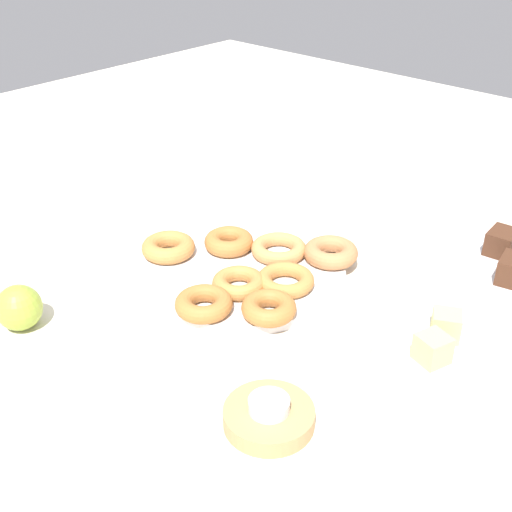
{
  "coord_description": "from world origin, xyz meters",
  "views": [
    {
      "loc": [
        0.65,
        0.63,
        0.56
      ],
      "look_at": [
        0.0,
        0.03,
        0.05
      ],
      "focal_mm": 46.74,
      "sensor_mm": 36.0,
      "label": 1
    }
  ],
  "objects_px": {
    "donut_7": "(331,252)",
    "donut_6": "(287,279)",
    "fruit_bowl": "(431,359)",
    "candle_holder": "(269,417)",
    "donut_2": "(229,242)",
    "melon_chunk_right": "(433,349)",
    "brownie_near": "(502,242)",
    "apple": "(19,308)",
    "cake_plate": "(499,269)",
    "donut_1": "(269,308)",
    "donut_0": "(168,247)",
    "donut_5": "(239,283)",
    "tealight": "(269,405)",
    "melon_chunk_left": "(446,325)",
    "donut_3": "(279,249)",
    "donut_plate": "(242,270)",
    "donut_4": "(204,304)"
  },
  "relations": [
    {
      "from": "donut_2",
      "to": "tealight",
      "type": "relative_size",
      "value": 1.68
    },
    {
      "from": "apple",
      "to": "donut_2",
      "type": "bearing_deg",
      "value": 166.65
    },
    {
      "from": "donut_plate",
      "to": "apple",
      "type": "bearing_deg",
      "value": -23.2
    },
    {
      "from": "donut_0",
      "to": "donut_5",
      "type": "relative_size",
      "value": 1.08
    },
    {
      "from": "donut_1",
      "to": "donut_3",
      "type": "height_order",
      "value": "donut_1"
    },
    {
      "from": "donut_plate",
      "to": "donut_3",
      "type": "distance_m",
      "value": 0.07
    },
    {
      "from": "donut_6",
      "to": "donut_0",
      "type": "bearing_deg",
      "value": -73.82
    },
    {
      "from": "melon_chunk_left",
      "to": "apple",
      "type": "height_order",
      "value": "melon_chunk_left"
    },
    {
      "from": "donut_5",
      "to": "donut_plate",
      "type": "bearing_deg",
      "value": -140.62
    },
    {
      "from": "donut_4",
      "to": "candle_holder",
      "type": "bearing_deg",
      "value": 65.69
    },
    {
      "from": "donut_4",
      "to": "melon_chunk_left",
      "type": "xyz_separation_m",
      "value": [
        -0.15,
        0.3,
        0.03
      ]
    },
    {
      "from": "brownie_near",
      "to": "donut_1",
      "type": "bearing_deg",
      "value": -22.21
    },
    {
      "from": "tealight",
      "to": "melon_chunk_left",
      "type": "xyz_separation_m",
      "value": [
        -0.24,
        0.09,
        0.03
      ]
    },
    {
      "from": "donut_0",
      "to": "donut_6",
      "type": "xyz_separation_m",
      "value": [
        -0.06,
        0.2,
        -0.0
      ]
    },
    {
      "from": "donut_plate",
      "to": "brownie_near",
      "type": "bearing_deg",
      "value": 138.61
    },
    {
      "from": "brownie_near",
      "to": "fruit_bowl",
      "type": "bearing_deg",
      "value": 10.31
    },
    {
      "from": "donut_1",
      "to": "donut_6",
      "type": "bearing_deg",
      "value": -157.98
    },
    {
      "from": "donut_0",
      "to": "donut_6",
      "type": "relative_size",
      "value": 1.0
    },
    {
      "from": "donut_2",
      "to": "donut_3",
      "type": "xyz_separation_m",
      "value": [
        -0.04,
        0.07,
        -0.0
      ]
    },
    {
      "from": "donut_0",
      "to": "melon_chunk_left",
      "type": "xyz_separation_m",
      "value": [
        -0.07,
        0.46,
        0.03
      ]
    },
    {
      "from": "donut_6",
      "to": "tealight",
      "type": "height_order",
      "value": "donut_6"
    },
    {
      "from": "melon_chunk_left",
      "to": "melon_chunk_right",
      "type": "height_order",
      "value": "same"
    },
    {
      "from": "donut_5",
      "to": "candle_holder",
      "type": "relative_size",
      "value": 0.75
    },
    {
      "from": "donut_1",
      "to": "donut_7",
      "type": "relative_size",
      "value": 0.9
    },
    {
      "from": "brownie_near",
      "to": "candle_holder",
      "type": "xyz_separation_m",
      "value": [
        0.54,
        -0.03,
        -0.02
      ]
    },
    {
      "from": "donut_1",
      "to": "donut_4",
      "type": "distance_m",
      "value": 0.09
    },
    {
      "from": "donut_6",
      "to": "tealight",
      "type": "relative_size",
      "value": 1.8
    },
    {
      "from": "donut_7",
      "to": "cake_plate",
      "type": "bearing_deg",
      "value": 129.32
    },
    {
      "from": "donut_2",
      "to": "melon_chunk_right",
      "type": "xyz_separation_m",
      "value": [
        0.06,
        0.41,
        0.03
      ]
    },
    {
      "from": "donut_2",
      "to": "tealight",
      "type": "bearing_deg",
      "value": 51.18
    },
    {
      "from": "tealight",
      "to": "cake_plate",
      "type": "bearing_deg",
      "value": 174.3
    },
    {
      "from": "donut_6",
      "to": "apple",
      "type": "xyz_separation_m",
      "value": [
        0.32,
        -0.22,
        0.01
      ]
    },
    {
      "from": "donut_0",
      "to": "candle_holder",
      "type": "height_order",
      "value": "donut_0"
    },
    {
      "from": "donut_plate",
      "to": "donut_6",
      "type": "xyz_separation_m",
      "value": [
        -0.0,
        0.09,
        0.02
      ]
    },
    {
      "from": "donut_4",
      "to": "fruit_bowl",
      "type": "xyz_separation_m",
      "value": [
        -0.12,
        0.3,
        -0.01
      ]
    },
    {
      "from": "melon_chunk_right",
      "to": "donut_3",
      "type": "bearing_deg",
      "value": -107.08
    },
    {
      "from": "fruit_bowl",
      "to": "candle_holder",
      "type": "bearing_deg",
      "value": -23.24
    },
    {
      "from": "donut_4",
      "to": "candle_holder",
      "type": "xyz_separation_m",
      "value": [
        0.09,
        0.21,
        -0.02
      ]
    },
    {
      "from": "tealight",
      "to": "apple",
      "type": "height_order",
      "value": "apple"
    },
    {
      "from": "donut_7",
      "to": "donut_plate",
      "type": "bearing_deg",
      "value": -40.03
    },
    {
      "from": "donut_5",
      "to": "apple",
      "type": "relative_size",
      "value": 1.23
    },
    {
      "from": "donut_0",
      "to": "donut_plate",
      "type": "bearing_deg",
      "value": 115.7
    },
    {
      "from": "donut_2",
      "to": "donut_3",
      "type": "distance_m",
      "value": 0.08
    },
    {
      "from": "donut_3",
      "to": "candle_holder",
      "type": "bearing_deg",
      "value": 38.96
    },
    {
      "from": "candle_holder",
      "to": "apple",
      "type": "distance_m",
      "value": 0.4
    },
    {
      "from": "cake_plate",
      "to": "fruit_bowl",
      "type": "distance_m",
      "value": 0.29
    },
    {
      "from": "donut_0",
      "to": "candle_holder",
      "type": "xyz_separation_m",
      "value": [
        0.17,
        0.37,
        -0.02
      ]
    },
    {
      "from": "donut_7",
      "to": "donut_6",
      "type": "bearing_deg",
      "value": -1.26
    },
    {
      "from": "cake_plate",
      "to": "donut_2",
      "type": "bearing_deg",
      "value": -54.2
    },
    {
      "from": "donut_7",
      "to": "brownie_near",
      "type": "distance_m",
      "value": 0.28
    }
  ]
}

